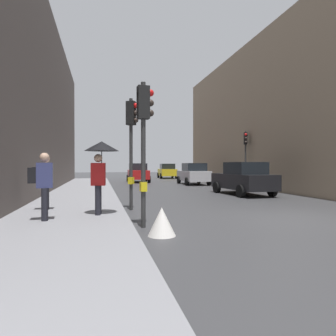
# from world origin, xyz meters

# --- Properties ---
(ground_plane) EXTENTS (120.00, 120.00, 0.00)m
(ground_plane) POSITION_xyz_m (0.00, 0.00, 0.00)
(ground_plane) COLOR #38383A
(sidewalk_kerb) EXTENTS (3.41, 40.00, 0.16)m
(sidewalk_kerb) POSITION_xyz_m (-6.44, 6.00, 0.08)
(sidewalk_kerb) COLOR gray
(sidewalk_kerb) RESTS_ON ground
(building_facade_right) EXTENTS (12.00, 28.92, 10.30)m
(building_facade_right) POSITION_xyz_m (10.74, 10.21, 5.15)
(building_facade_right) COLOR gray
(building_facade_right) RESTS_ON ground
(traffic_light_near_left) EXTENTS (0.44, 0.27, 3.73)m
(traffic_light_near_left) POSITION_xyz_m (-4.41, -0.43, 2.57)
(traffic_light_near_left) COLOR #2D2D2D
(traffic_light_near_left) RESTS_ON ground
(traffic_light_mid_street) EXTENTS (0.33, 0.45, 3.98)m
(traffic_light_mid_street) POSITION_xyz_m (4.43, 11.42, 2.74)
(traffic_light_mid_street) COLOR #2D2D2D
(traffic_light_mid_street) RESTS_ON ground
(traffic_light_near_right) EXTENTS (0.44, 0.37, 3.97)m
(traffic_light_near_right) POSITION_xyz_m (-4.42, 2.69, 2.74)
(traffic_light_near_right) COLOR #2D2D2D
(traffic_light_near_right) RESTS_ON ground
(car_red_sedan) EXTENTS (2.18, 4.28, 1.76)m
(car_red_sedan) POSITION_xyz_m (-2.00, 20.43, 0.88)
(car_red_sedan) COLOR red
(car_red_sedan) RESTS_ON ground
(car_dark_suv) EXTENTS (2.24, 4.31, 1.76)m
(car_dark_suv) POSITION_xyz_m (2.07, 7.01, 0.88)
(car_dark_suv) COLOR black
(car_dark_suv) RESTS_ON ground
(car_yellow_taxi) EXTENTS (2.24, 4.31, 1.76)m
(car_yellow_taxi) POSITION_xyz_m (2.46, 27.91, 0.88)
(car_yellow_taxi) COLOR yellow
(car_yellow_taxi) RESTS_ON ground
(car_silver_hatchback) EXTENTS (2.08, 4.23, 1.76)m
(car_silver_hatchback) POSITION_xyz_m (2.04, 15.94, 0.88)
(car_silver_hatchback) COLOR #BCBCC1
(car_silver_hatchback) RESTS_ON ground
(pedestrian_with_umbrella) EXTENTS (1.00, 1.00, 2.14)m
(pedestrian_with_umbrella) POSITION_xyz_m (-5.50, 0.92, 1.84)
(pedestrian_with_umbrella) COLOR black
(pedestrian_with_umbrella) RESTS_ON sidewalk_kerb
(pedestrian_with_grey_backpack) EXTENTS (0.63, 0.36, 1.77)m
(pedestrian_with_grey_backpack) POSITION_xyz_m (-6.98, 0.28, 1.16)
(pedestrian_with_grey_backpack) COLOR black
(pedestrian_with_grey_backpack) RESTS_ON sidewalk_kerb
(pedestrian_with_black_backpack) EXTENTS (0.61, 0.36, 1.77)m
(pedestrian_with_black_backpack) POSITION_xyz_m (-7.27, 2.26, 1.16)
(pedestrian_with_black_backpack) COLOR black
(pedestrian_with_black_backpack) RESTS_ON sidewalk_kerb
(warning_sign_triangle) EXTENTS (0.64, 0.64, 0.65)m
(warning_sign_triangle) POSITION_xyz_m (-4.16, -1.43, 0.33)
(warning_sign_triangle) COLOR silver
(warning_sign_triangle) RESTS_ON ground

